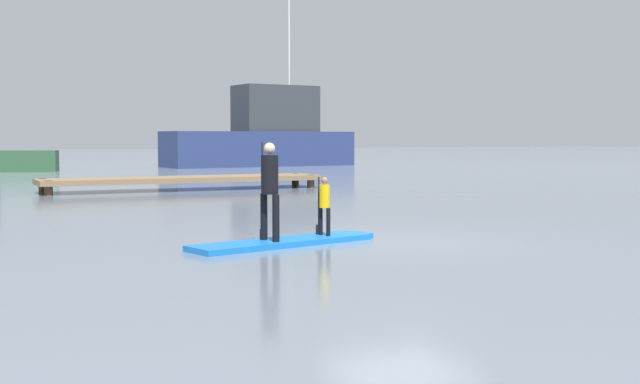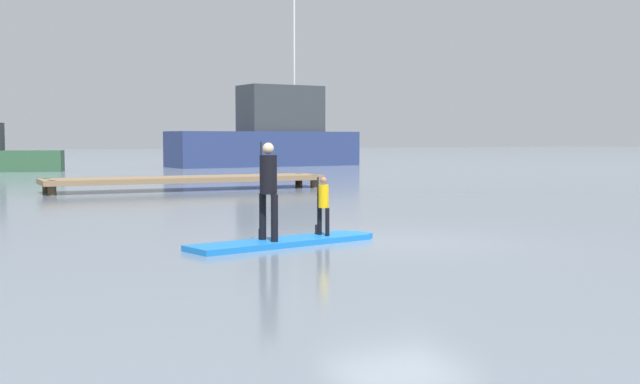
# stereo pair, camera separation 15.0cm
# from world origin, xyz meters

# --- Properties ---
(ground_plane) EXTENTS (240.00, 240.00, 0.00)m
(ground_plane) POSITION_xyz_m (0.00, 0.00, 0.00)
(ground_plane) COLOR slate
(paddleboard_near) EXTENTS (3.75, 1.61, 0.10)m
(paddleboard_near) POSITION_xyz_m (-2.12, 0.41, 0.05)
(paddleboard_near) COLOR blue
(paddleboard_near) RESTS_ON ground
(paddler_adult) EXTENTS (0.36, 0.52, 1.72)m
(paddler_adult) POSITION_xyz_m (-2.45, 0.34, 1.08)
(paddler_adult) COLOR black
(paddler_adult) RESTS_ON paddleboard_near
(paddler_child_solo) EXTENTS (0.23, 0.38, 1.07)m
(paddler_child_solo) POSITION_xyz_m (-1.25, 0.63, 0.70)
(paddler_child_solo) COLOR black
(paddler_child_solo) RESTS_ON paddleboard_near
(fishing_boat_white_large) EXTENTS (12.99, 4.60, 11.31)m
(fishing_boat_white_large) POSITION_xyz_m (12.33, 37.18, 1.97)
(fishing_boat_white_large) COLOR navy
(fishing_boat_white_large) RESTS_ON ground
(floating_dock) EXTENTS (10.08, 2.02, 0.48)m
(floating_dock) POSITION_xyz_m (0.51, 15.70, 0.38)
(floating_dock) COLOR #846B4C
(floating_dock) RESTS_ON ground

